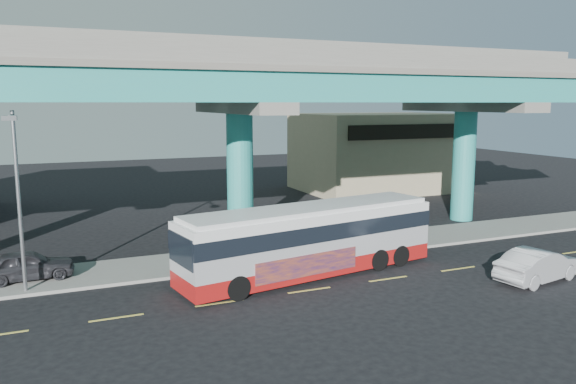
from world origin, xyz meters
name	(u,v)px	position (x,y,z in m)	size (l,w,h in m)	color
ground	(306,288)	(0.00, 0.00, 0.00)	(120.00, 120.00, 0.00)	black
sidewalk	(262,255)	(0.00, 5.50, 0.07)	(70.00, 4.00, 0.15)	gray
lane_markings	(309,290)	(0.00, -0.30, 0.01)	(58.00, 0.12, 0.01)	#D8C64C
viaduct	(238,82)	(0.00, 9.11, 9.14)	(52.00, 12.40, 11.70)	teal
building_beige	(378,152)	(18.00, 22.98, 3.51)	(14.00, 10.23, 7.00)	tan
transit_bus	(310,238)	(0.97, 1.67, 1.80)	(13.02, 4.85, 3.28)	maroon
sedan	(539,265)	(10.07, -3.20, 0.75)	(4.76, 2.36, 1.50)	#B8B8BD
parked_car	(27,265)	(-11.16, 5.57, 0.82)	(3.99, 1.75, 1.34)	#313036
street_lamp	(16,177)	(-11.21, 3.45, 5.06)	(0.50, 2.47, 7.54)	gray
stop_sign	(348,216)	(4.37, 4.18, 2.09)	(0.80, 0.11, 2.68)	gray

